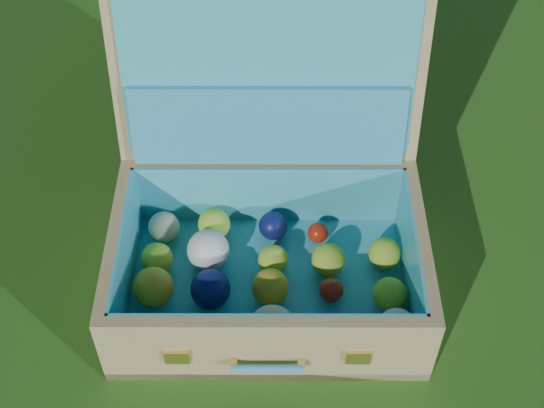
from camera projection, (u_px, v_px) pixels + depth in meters
The scene contains 2 objects.
ground at pixel (192, 314), 1.55m from camera, with size 60.00×60.00×0.00m, color #215114.
suitcase at pixel (266, 210), 1.52m from camera, with size 0.67×0.59×0.59m.
Camera 1 is at (0.25, -0.85, 1.30)m, focal length 50.00 mm.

